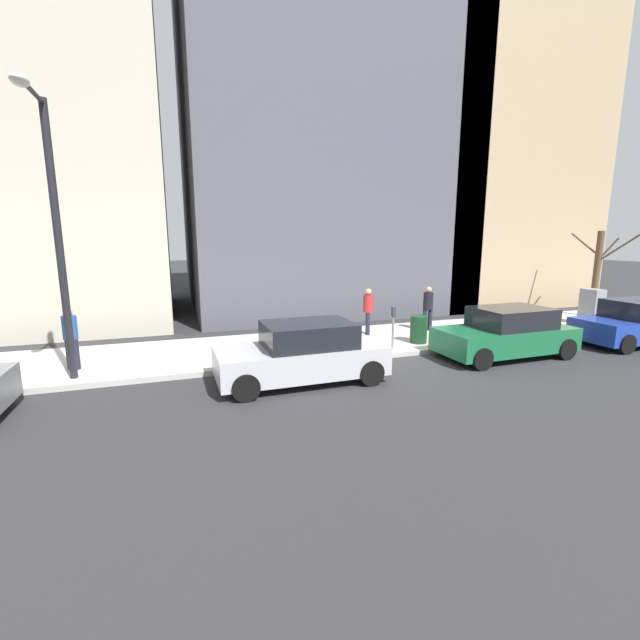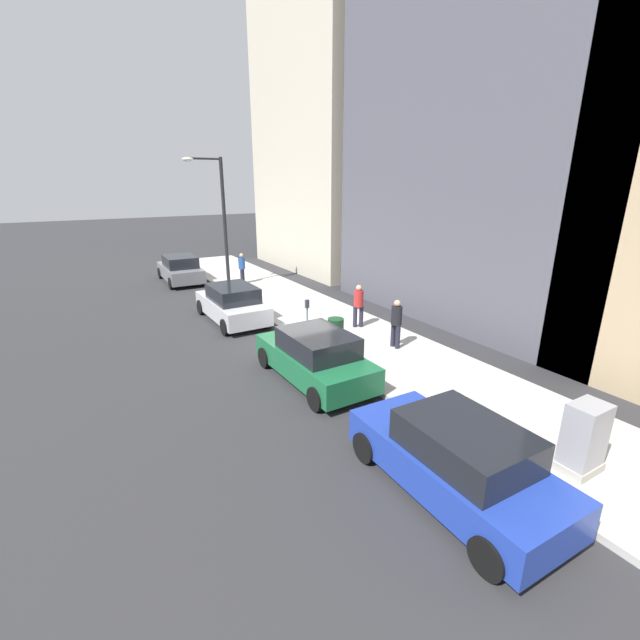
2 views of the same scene
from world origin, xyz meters
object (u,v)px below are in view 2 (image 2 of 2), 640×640
parking_meter (307,314)px  streetlamp (219,212)px  trash_bin (336,331)px  office_block_center (566,44)px  pedestrian_near_meter (396,321)px  parked_car_green (315,357)px  pedestrian_midblock (359,303)px  parked_car_silver (232,304)px  office_tower_right (357,128)px  parked_car_grey (180,269)px  parked_car_blue (456,460)px  pedestrian_far_corner (242,267)px  utility_box (584,439)px

parking_meter → streetlamp: streetlamp is taller
trash_bin → office_block_center: office_block_center is taller
parking_meter → pedestrian_near_meter: bearing=-51.9°
parked_car_green → pedestrian_midblock: 4.66m
parked_car_silver → office_tower_right: size_ratio=0.24×
parking_meter → office_block_center: bearing=-4.7°
parked_car_grey → streetlamp: bearing=-60.7°
parked_car_blue → parking_meter: size_ratio=3.14×
parked_car_blue → office_block_center: bearing=31.2°
parked_car_silver → pedestrian_midblock: bearing=-44.3°
parked_car_silver → parked_car_grey: bearing=90.1°
parked_car_grey → pedestrian_near_meter: bearing=-74.6°
trash_bin → pedestrian_midblock: 2.06m
office_block_center → office_tower_right: office_block_center is taller
parked_car_silver → streetlamp: streetlamp is taller
parked_car_blue → pedestrian_far_corner: 17.75m
streetlamp → pedestrian_near_meter: 12.00m
pedestrian_midblock → parked_car_grey: bearing=133.8°
parking_meter → streetlamp: size_ratio=0.21×
parked_car_blue → pedestrian_midblock: pedestrian_midblock is taller
trash_bin → pedestrian_near_meter: pedestrian_near_meter is taller
office_block_center → office_tower_right: size_ratio=1.23×
parked_car_green → parking_meter: bearing=64.0°
parked_car_green → streetlamp: size_ratio=0.65×
parked_car_grey → parking_meter: bearing=-80.8°
utility_box → office_block_center: 16.80m
trash_bin → office_block_center: (11.01, 0.28, 10.15)m
parked_car_grey → office_block_center: size_ratio=0.20×
parked_car_silver → office_tower_right: (11.83, 8.24, 8.00)m
parked_car_silver → utility_box: size_ratio=2.95×
parked_car_green → parked_car_grey: bearing=90.3°
pedestrian_near_meter → pedestrian_midblock: bearing=-4.4°
parking_meter → parked_car_blue: bearing=-100.8°
streetlamp → pedestrian_near_meter: streetlamp is taller
parking_meter → streetlamp: bearing=91.1°
pedestrian_near_meter → office_tower_right: bearing=-30.7°
parked_car_silver → utility_box: 13.06m
trash_bin → pedestrian_midblock: size_ratio=0.54×
utility_box → parked_car_grey: bearing=96.9°
streetlamp → office_tower_right: office_tower_right is taller
parked_car_silver → parked_car_grey: (-0.11, 8.35, 0.00)m
office_tower_right → trash_bin: bearing=-127.2°
pedestrian_midblock → pedestrian_far_corner: same height
parked_car_silver → pedestrian_far_corner: pedestrian_far_corner is taller
pedestrian_midblock → parking_meter: bearing=-158.4°
parked_car_grey → utility_box: 21.33m
utility_box → parked_car_blue: bearing=160.2°
utility_box → office_tower_right: bearing=66.0°
streetlamp → pedestrian_far_corner: 3.14m
parked_car_silver → streetlamp: (1.45, 5.47, 3.28)m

